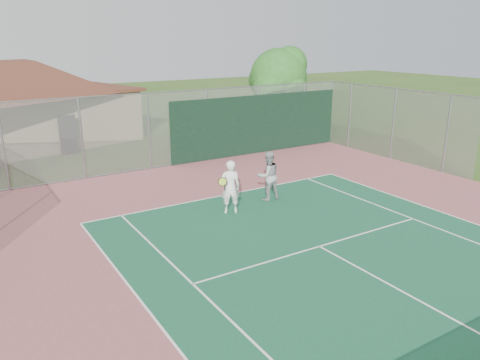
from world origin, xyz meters
name	(u,v)px	position (x,y,z in m)	size (l,w,h in m)	color
back_fence	(210,127)	(2.11, 16.98, 1.67)	(20.08, 0.11, 3.53)	gray
side_fence_right	(393,124)	(10.00, 12.50, 1.75)	(0.08, 9.00, 3.50)	gray
clubhouse	(12,95)	(-5.46, 25.95, 2.80)	(14.51, 11.46, 5.52)	tan
tree	(280,79)	(7.93, 19.18, 3.56)	(3.88, 3.68, 5.42)	#3C2615
player_white_front	(230,187)	(-0.80, 10.14, 0.94)	(1.04, 0.73, 1.88)	silver
player_grey_back	(268,176)	(1.10, 10.59, 0.93)	(0.94, 0.75, 1.87)	#97999C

